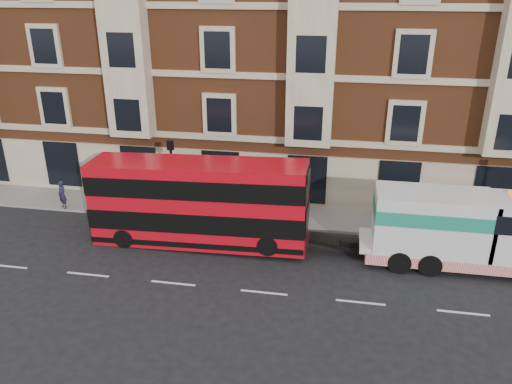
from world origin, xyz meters
TOP-DOWN VIEW (x-y plane):
  - ground at (0.00, 0.00)m, footprint 120.00×120.00m
  - sidewalk at (0.00, 7.50)m, footprint 90.00×3.00m
  - victorian_terrace at (0.50, 15.00)m, footprint 45.00×12.00m
  - lamp_post_west at (-6.00, 6.20)m, footprint 0.35×0.15m
  - double_decker_bus at (-3.85, 3.76)m, footprint 10.56×2.42m
  - tow_truck at (8.20, 3.76)m, footprint 8.45×2.50m
  - pedestrian at (-12.64, 6.15)m, footprint 0.72×0.64m

SIDE VIEW (x-z plane):
  - ground at x=0.00m, z-range 0.00..0.00m
  - sidewalk at x=0.00m, z-range 0.00..0.15m
  - pedestrian at x=-12.64m, z-range 0.15..1.80m
  - tow_truck at x=8.20m, z-range 0.11..3.63m
  - double_decker_bus at x=-3.85m, z-range 0.13..4.40m
  - lamp_post_west at x=-6.00m, z-range 0.50..4.85m
  - victorian_terrace at x=0.50m, z-range -0.13..20.27m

